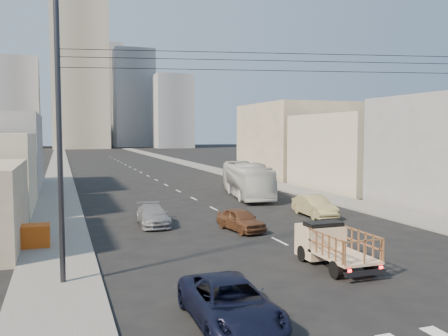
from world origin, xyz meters
TOP-DOWN VIEW (x-y plane):
  - ground at (0.00, 0.00)m, footprint 420.00×420.00m
  - sidewalk_left at (-11.75, 70.00)m, footprint 3.50×180.00m
  - sidewalk_right at (11.75, 70.00)m, footprint 3.50×180.00m
  - lane_dashes at (0.00, 53.00)m, footprint 0.15×104.00m
  - flatbed_pickup at (0.09, 2.70)m, footprint 1.95×4.41m
  - navy_pickup at (-6.53, -1.94)m, footprint 2.42×5.20m
  - city_bus at (5.02, 25.47)m, footprint 4.57×11.81m
  - sedan_brown at (-1.03, 11.39)m, footprint 2.25×4.25m
  - sedan_tan at (5.78, 14.23)m, footprint 1.82×4.64m
  - sedan_grey at (-5.86, 14.86)m, footprint 2.01×4.61m
  - streetlamp_left at (-11.39, 4.00)m, footprint 2.36×0.25m
  - overhead_wires at (0.00, 1.50)m, footprint 23.01×5.02m
  - crate_stack at (-13.00, 10.71)m, footprint 1.80×1.20m
  - bldg_right_mid at (19.50, 28.00)m, footprint 11.00×14.00m
  - bldg_right_far at (20.00, 44.00)m, footprint 12.00×16.00m
  - high_rise_tower at (-4.00, 170.00)m, footprint 20.00×20.00m
  - midrise_ne at (18.00, 185.00)m, footprint 16.00×16.00m
  - midrise_nw at (-26.00, 180.00)m, footprint 15.00×15.00m
  - midrise_back at (6.00, 200.00)m, footprint 18.00×18.00m
  - midrise_east at (30.00, 165.00)m, footprint 14.00×14.00m

SIDE VIEW (x-z plane):
  - ground at x=0.00m, z-range 0.00..0.00m
  - lane_dashes at x=0.00m, z-range 0.00..0.01m
  - sidewalk_left at x=-11.75m, z-range 0.00..0.12m
  - sidewalk_right at x=11.75m, z-range 0.00..0.12m
  - sedan_grey at x=-5.86m, z-range 0.00..1.32m
  - sedan_brown at x=-1.03m, z-range 0.00..1.38m
  - crate_stack at x=-13.00m, z-range 0.12..1.26m
  - navy_pickup at x=-6.53m, z-range 0.00..1.44m
  - sedan_tan at x=5.78m, z-range 0.00..1.50m
  - flatbed_pickup at x=0.09m, z-range 0.14..2.04m
  - city_bus at x=5.02m, z-range 0.00..3.21m
  - bldg_right_mid at x=19.50m, z-range 0.00..8.00m
  - bldg_right_far at x=20.00m, z-range 0.00..10.00m
  - streetlamp_left at x=-11.39m, z-range 0.44..12.44m
  - overhead_wires at x=0.00m, z-range 8.60..9.33m
  - midrise_east at x=30.00m, z-range 0.00..28.00m
  - midrise_nw at x=-26.00m, z-range 0.00..34.00m
  - midrise_ne at x=18.00m, z-range 0.00..40.00m
  - midrise_back at x=6.00m, z-range 0.00..44.00m
  - high_rise_tower at x=-4.00m, z-range 0.00..60.00m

